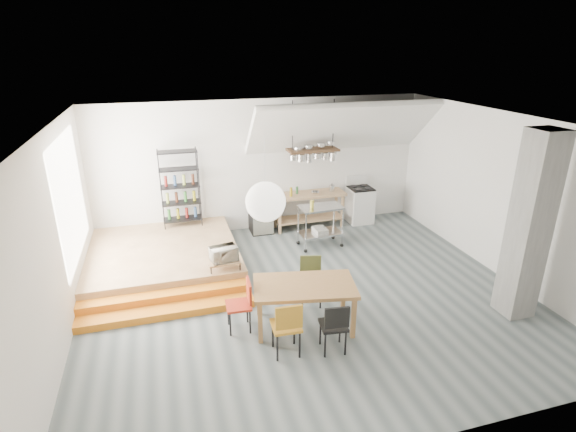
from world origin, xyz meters
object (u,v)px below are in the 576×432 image
object	(u,v)px
mini_fridge	(261,215)
stove	(360,204)
rolling_cart	(320,221)
dining_table	(304,289)

from	to	relation	value
mini_fridge	stove	bearing A→B (deg)	-0.96
stove	mini_fridge	bearing A→B (deg)	179.04
mini_fridge	rolling_cart	bearing A→B (deg)	-46.60
rolling_cart	mini_fridge	world-z (taller)	rolling_cart
stove	rolling_cart	xyz separation A→B (m)	(-1.51, -1.14, 0.14)
stove	mini_fridge	xyz separation A→B (m)	(-2.63, 0.04, -0.03)
dining_table	stove	bearing A→B (deg)	65.90
stove	dining_table	world-z (taller)	stove
rolling_cart	mini_fridge	bearing A→B (deg)	129.92
rolling_cart	mini_fridge	distance (m)	1.64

